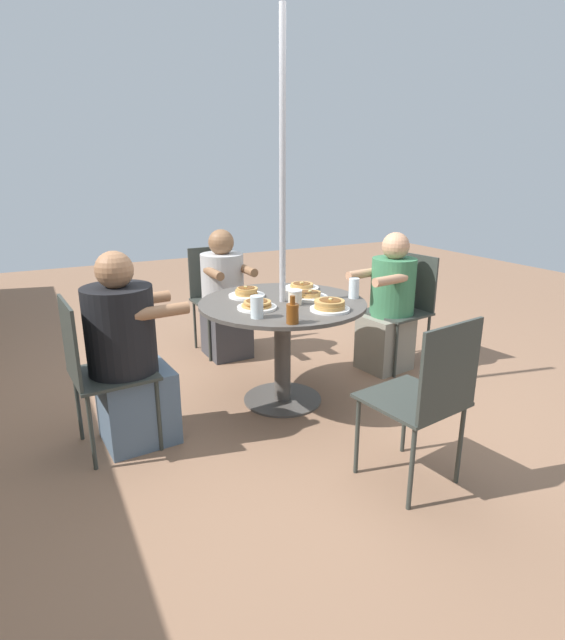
% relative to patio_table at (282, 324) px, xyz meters
% --- Properties ---
extents(ground_plane, '(12.00, 12.00, 0.00)m').
position_rel_patio_table_xyz_m(ground_plane, '(0.00, 0.00, -0.57)').
color(ground_plane, '#8C664C').
extents(patio_table, '(1.13, 1.13, 0.73)m').
position_rel_patio_table_xyz_m(patio_table, '(0.00, 0.00, 0.00)').
color(patio_table, '#4C4742').
rests_on(patio_table, ground).
extents(umbrella_pole, '(0.04, 0.04, 2.50)m').
position_rel_patio_table_xyz_m(umbrella_pole, '(0.00, 0.00, 0.68)').
color(umbrella_pole, '#ADADB2').
rests_on(umbrella_pole, ground).
extents(patio_chair_north, '(0.50, 0.50, 0.92)m').
position_rel_patio_table_xyz_m(patio_chair_north, '(0.17, -1.22, -0.04)').
color(patio_chair_north, '#333833').
rests_on(patio_chair_north, ground).
extents(diner_north, '(0.41, 0.55, 1.11)m').
position_rel_patio_table_xyz_m(diner_north, '(0.15, -1.04, -0.06)').
color(diner_north, gray).
rests_on(diner_north, ground).
extents(patio_chair_east, '(0.45, 0.45, 0.92)m').
position_rel_patio_table_xyz_m(patio_chair_east, '(1.23, 0.03, -0.04)').
color(patio_chair_east, '#333833').
rests_on(patio_chair_east, ground).
extents(diner_east, '(0.52, 0.37, 1.10)m').
position_rel_patio_table_xyz_m(diner_east, '(1.05, 0.02, -0.07)').
color(diner_east, '#3D3D42').
rests_on(diner_east, ground).
extents(patio_chair_south, '(0.47, 0.47, 0.92)m').
position_rel_patio_table_xyz_m(patio_chair_south, '(-0.10, 1.23, -0.04)').
color(patio_chair_south, '#333833').
rests_on(patio_chair_south, ground).
extents(diner_south, '(0.42, 0.56, 1.16)m').
position_rel_patio_table_xyz_m(diner_south, '(-0.08, 1.05, -0.05)').
color(diner_south, slate).
rests_on(diner_south, ground).
extents(patio_chair_west, '(0.49, 0.49, 0.92)m').
position_rel_patio_table_xyz_m(patio_chair_west, '(-1.22, -0.17, -0.04)').
color(patio_chair_west, '#333833').
rests_on(patio_chair_west, ground).
extents(pancake_plate_a, '(0.25, 0.25, 0.08)m').
position_rel_patio_table_xyz_m(pancake_plate_a, '(0.23, 0.16, 0.18)').
color(pancake_plate_a, white).
rests_on(pancake_plate_a, patio_table).
extents(pancake_plate_b, '(0.25, 0.25, 0.06)m').
position_rel_patio_table_xyz_m(pancake_plate_b, '(-0.08, 0.23, 0.18)').
color(pancake_plate_b, white).
rests_on(pancake_plate_b, patio_table).
extents(pancake_plate_c, '(0.25, 0.25, 0.08)m').
position_rel_patio_table_xyz_m(pancake_plate_c, '(-0.33, -0.16, 0.19)').
color(pancake_plate_c, white).
rests_on(pancake_plate_c, patio_table).
extents(pancake_plate_d, '(0.25, 0.25, 0.05)m').
position_rel_patio_table_xyz_m(pancake_plate_d, '(0.26, -0.29, 0.18)').
color(pancake_plate_d, white).
rests_on(pancake_plate_d, patio_table).
extents(pancake_plate_e, '(0.25, 0.25, 0.06)m').
position_rel_patio_table_xyz_m(pancake_plate_e, '(-0.01, -0.20, 0.18)').
color(pancake_plate_e, white).
rests_on(pancake_plate_e, patio_table).
extents(syrup_bottle, '(0.10, 0.07, 0.16)m').
position_rel_patio_table_xyz_m(syrup_bottle, '(-0.46, 0.17, 0.22)').
color(syrup_bottle, brown).
rests_on(syrup_bottle, patio_table).
extents(coffee_cup, '(0.09, 0.09, 0.10)m').
position_rel_patio_table_xyz_m(coffee_cup, '(-0.10, -0.04, 0.21)').
color(coffee_cup, beige).
rests_on(coffee_cup, patio_table).
extents(drinking_glass_a, '(0.08, 0.08, 0.13)m').
position_rel_patio_table_xyz_m(drinking_glass_a, '(-0.27, 0.31, 0.22)').
color(drinking_glass_a, silver).
rests_on(drinking_glass_a, patio_table).
extents(drinking_glass_b, '(0.07, 0.07, 0.14)m').
position_rel_patio_table_xyz_m(drinking_glass_b, '(-0.14, -0.48, 0.23)').
color(drinking_glass_b, silver).
rests_on(drinking_glass_b, patio_table).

